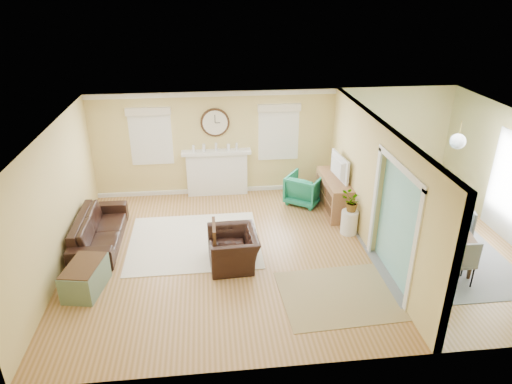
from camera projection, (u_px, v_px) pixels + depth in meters
floor at (297, 250)px, 9.23m from camera, size 9.00×9.00×0.00m
wall_back at (276, 142)px, 11.38m from camera, size 9.00×0.02×2.60m
wall_front at (344, 288)px, 5.98m from camera, size 9.00×0.02×2.60m
wall_left at (55, 203)px, 8.23m from camera, size 0.02×6.00×2.60m
ceiling at (302, 126)px, 8.13m from camera, size 9.00×6.00×0.02m
partition at (372, 180)px, 9.06m from camera, size 0.17×6.00×2.60m
fireplace at (217, 172)px, 11.42m from camera, size 1.70×0.30×1.17m
wall_clock at (215, 122)px, 10.97m from camera, size 0.70×0.07×0.70m
window_left at (150, 132)px, 10.89m from camera, size 1.05×0.13×1.42m
window_right at (279, 128)px, 11.19m from camera, size 1.05×0.13×1.42m
pendant at (458, 141)px, 8.59m from camera, size 0.30×0.30×0.55m
rug_cream at (194, 241)px, 9.52m from camera, size 2.70×2.34×0.01m
rug_jute at (339, 295)px, 7.90m from camera, size 2.08×1.73×0.01m
rug_grey at (431, 251)px, 9.17m from camera, size 2.63×3.28×0.01m
sofa at (99, 230)px, 9.34m from camera, size 0.88×2.19×0.64m
eames_chair at (233, 249)px, 8.65m from camera, size 0.96×1.08×0.67m
green_chair at (304, 189)px, 11.04m from camera, size 1.10×1.11×0.73m
trunk at (85, 277)px, 7.94m from camera, size 0.71×0.99×0.53m
credenza at (334, 194)px, 10.71m from camera, size 0.54×1.60×0.80m
tv at (336, 167)px, 10.42m from camera, size 0.23×0.99×0.56m
garden_stool at (349, 222)px, 9.75m from camera, size 0.36×0.36×0.52m
potted_plant at (351, 202)px, 9.54m from camera, size 0.41×0.36×0.44m
dining_table at (434, 237)px, 9.03m from camera, size 1.44×2.14×0.69m
dining_chair_n at (408, 200)px, 9.93m from camera, size 0.54×0.54×1.03m
dining_chair_s at (462, 257)px, 8.01m from camera, size 0.41×0.41×0.91m
dining_chair_w at (402, 226)px, 8.91m from camera, size 0.49×0.49×1.00m
dining_chair_e at (462, 226)px, 9.08m from camera, size 0.47×0.47×0.86m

